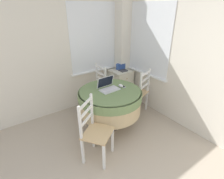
% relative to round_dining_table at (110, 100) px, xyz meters
% --- Properties ---
extents(corner_room_shell, '(4.57, 4.97, 2.55)m').
position_rel_round_dining_table_xyz_m(corner_room_shell, '(0.22, -0.01, 0.69)').
color(corner_room_shell, silver).
rests_on(corner_room_shell, ground_plane).
extents(round_dining_table, '(1.13, 1.13, 0.77)m').
position_rel_round_dining_table_xyz_m(round_dining_table, '(0.00, 0.00, 0.00)').
color(round_dining_table, '#4C3D2D').
rests_on(round_dining_table, ground_plane).
extents(laptop, '(0.35, 0.28, 0.22)m').
position_rel_round_dining_table_xyz_m(laptop, '(0.00, 0.06, 0.24)').
color(laptop, silver).
rests_on(laptop, round_dining_table).
extents(computer_mouse, '(0.07, 0.10, 0.05)m').
position_rel_round_dining_table_xyz_m(computer_mouse, '(0.24, 0.00, 0.21)').
color(computer_mouse, white).
rests_on(computer_mouse, round_dining_table).
extents(cell_phone, '(0.08, 0.11, 0.01)m').
position_rel_round_dining_table_xyz_m(cell_phone, '(0.29, -0.02, 0.19)').
color(cell_phone, '#B2B7BC').
rests_on(cell_phone, round_dining_table).
extents(dining_chair_near_back_window, '(0.38, 0.42, 0.98)m').
position_rel_round_dining_table_xyz_m(dining_chair_near_back_window, '(0.17, 0.77, -0.11)').
color(dining_chair_near_back_window, tan).
rests_on(dining_chair_near_back_window, ground_plane).
extents(dining_chair_near_right_window, '(0.52, 0.50, 0.98)m').
position_rel_round_dining_table_xyz_m(dining_chair_near_right_window, '(0.79, 0.08, -0.11)').
color(dining_chair_near_right_window, tan).
rests_on(dining_chair_near_right_window, ground_plane).
extents(dining_chair_camera_near, '(0.56, 0.55, 0.98)m').
position_rel_round_dining_table_xyz_m(dining_chair_camera_near, '(-0.61, -0.49, -0.11)').
color(dining_chair_camera_near, tan).
rests_on(dining_chair_camera_near, ground_plane).
extents(corner_cabinet, '(0.49, 0.49, 0.73)m').
position_rel_round_dining_table_xyz_m(corner_cabinet, '(0.89, 0.83, -0.22)').
color(corner_cabinet, silver).
rests_on(corner_cabinet, ground_plane).
extents(storage_box, '(0.19, 0.12, 0.15)m').
position_rel_round_dining_table_xyz_m(storage_box, '(0.92, 0.87, 0.22)').
color(storage_box, '#2D4C93').
rests_on(storage_box, corner_cabinet).
extents(book_on_cabinet, '(0.17, 0.19, 0.02)m').
position_rel_round_dining_table_xyz_m(book_on_cabinet, '(0.90, 0.76, 0.16)').
color(book_on_cabinet, '#3F3F44').
rests_on(book_on_cabinet, corner_cabinet).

